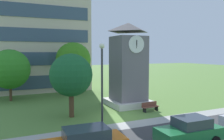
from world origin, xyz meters
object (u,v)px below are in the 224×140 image
object	(u,v)px
park_bench	(150,106)
street_lamp	(102,80)
tree_streetside	(10,69)
clock_tower	(128,69)
tree_by_building	(71,75)
parked_car_green	(189,131)
tree_near_tower	(73,60)

from	to	relation	value
park_bench	street_lamp	world-z (taller)	street_lamp
street_lamp	tree_streetside	distance (m)	15.90
clock_tower	tree_by_building	bearing A→B (deg)	-164.21
parked_car_green	clock_tower	bearing A→B (deg)	81.18
tree_by_building	parked_car_green	distance (m)	10.66
clock_tower	street_lamp	bearing A→B (deg)	-129.46
street_lamp	tree_near_tower	distance (m)	15.21
tree_streetside	tree_near_tower	xyz separation A→B (m)	(7.56, 0.09, 0.99)
parked_car_green	tree_streetside	bearing A→B (deg)	117.76
street_lamp	tree_near_tower	size ratio (longest dim) A/B	0.90
street_lamp	tree_streetside	bearing A→B (deg)	109.94
tree_near_tower	clock_tower	bearing A→B (deg)	-63.40
tree_streetside	parked_car_green	bearing A→B (deg)	-62.24
clock_tower	tree_streetside	world-z (taller)	clock_tower
tree_by_building	tree_streetside	xyz separation A→B (m)	(-4.73, 9.54, 0.03)
tree_by_building	tree_streetside	bearing A→B (deg)	116.37
tree_by_building	tree_near_tower	xyz separation A→B (m)	(2.82, 9.63, 1.03)
park_bench	tree_near_tower	world-z (taller)	tree_near_tower
clock_tower	tree_by_building	distance (m)	6.97
street_lamp	parked_car_green	size ratio (longest dim) A/B	1.51
clock_tower	street_lamp	world-z (taller)	clock_tower
clock_tower	tree_near_tower	distance (m)	8.70
tree_by_building	street_lamp	bearing A→B (deg)	-82.71
clock_tower	parked_car_green	distance (m)	11.40
park_bench	tree_near_tower	bearing A→B (deg)	112.73
tree_streetside	street_lamp	bearing A→B (deg)	-70.06
tree_by_building	parked_car_green	size ratio (longest dim) A/B	1.35
tree_near_tower	parked_car_green	size ratio (longest dim) A/B	1.68
tree_by_building	parked_car_green	xyz separation A→B (m)	(5.01, -8.97, -2.83)
park_bench	parked_car_green	bearing A→B (deg)	-107.06
clock_tower	tree_streetside	size ratio (longest dim) A/B	1.45
street_lamp	parked_car_green	world-z (taller)	street_lamp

